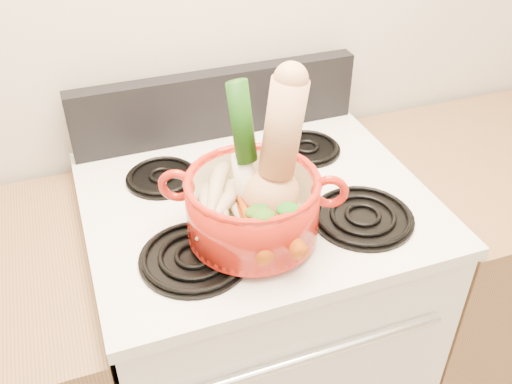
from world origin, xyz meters
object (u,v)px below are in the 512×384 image
object	(u,v)px
stove_body	(256,335)
leek	(245,151)
dutch_oven	(253,207)
squash	(272,153)

from	to	relation	value
stove_body	leek	size ratio (longest dim) A/B	3.07
stove_body	dutch_oven	xyz separation A→B (m)	(-0.06, -0.14, 0.57)
stove_body	dutch_oven	world-z (taller)	dutch_oven
squash	leek	distance (m)	0.05
leek	dutch_oven	bearing A→B (deg)	-102.87
stove_body	dutch_oven	distance (m)	0.59
dutch_oven	squash	bearing A→B (deg)	36.22
dutch_oven	squash	distance (m)	0.12
leek	stove_body	bearing A→B (deg)	43.24
stove_body	squash	world-z (taller)	squash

